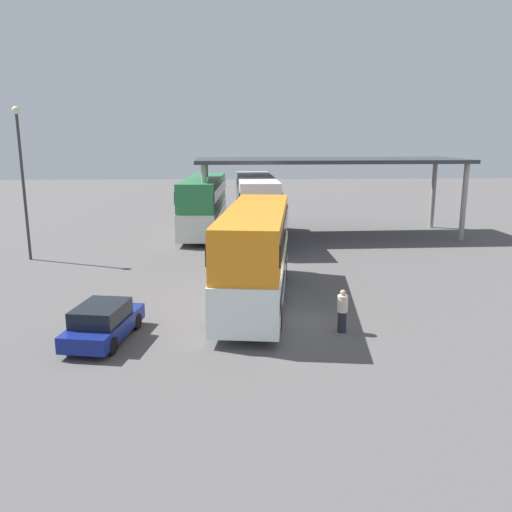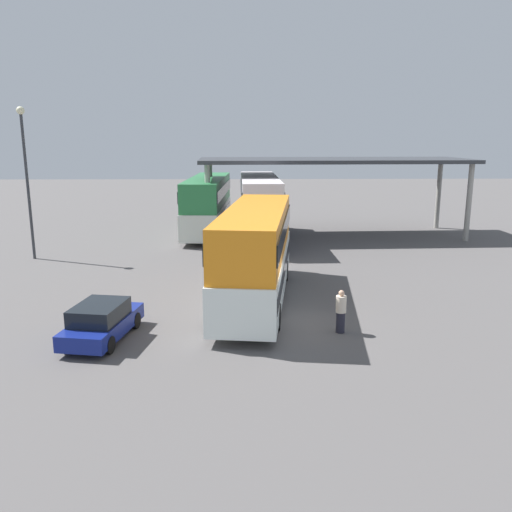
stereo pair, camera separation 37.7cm
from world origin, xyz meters
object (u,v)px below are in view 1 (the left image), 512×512
lamppost_tall (22,167)px  double_decker_mid_row (256,206)px  parked_hatchback (103,322)px  double_decker_main (256,251)px  pedestrian_waiting (342,311)px  double_decker_near_canopy (204,203)px

lamppost_tall → double_decker_mid_row: bearing=21.3°
parked_hatchback → lamppost_tall: 15.37m
parked_hatchback → lamppost_tall: size_ratio=0.47×
parked_hatchback → lamppost_tall: bearing=39.4°
double_decker_main → pedestrian_waiting: 5.07m
pedestrian_waiting → double_decker_near_canopy: bearing=-13.2°
parked_hatchback → double_decker_near_canopy: 21.13m
parked_hatchback → double_decker_mid_row: (6.00, 17.89, 1.71)m
parked_hatchback → lamppost_tall: lamppost_tall is taller
double_decker_mid_row → double_decker_near_canopy: bearing=49.7°
double_decker_main → lamppost_tall: size_ratio=1.30×
double_decker_mid_row → lamppost_tall: bearing=110.4°
double_decker_near_canopy → parked_hatchback: bearing=176.3°
double_decker_mid_row → pedestrian_waiting: size_ratio=7.00×
double_decker_main → parked_hatchback: bearing=135.4°
double_decker_near_canopy → double_decker_mid_row: 4.82m
double_decker_main → double_decker_near_canopy: bearing=17.9°
parked_hatchback → pedestrian_waiting: bearing=-77.1°
double_decker_mid_row → pedestrian_waiting: bearing=-172.8°
double_decker_near_canopy → double_decker_mid_row: double_decker_mid_row is taller
double_decker_main → pedestrian_waiting: size_ratio=6.96×
double_decker_near_canopy → pedestrian_waiting: 21.40m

